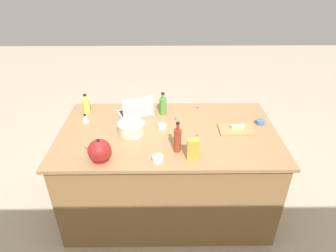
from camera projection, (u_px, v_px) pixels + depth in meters
name	position (u px, v px, depth m)	size (l,w,h in m)	color
ground_plane	(168.00, 203.00, 3.04)	(12.00, 12.00, 0.00)	#B7A88E
island_counter	(168.00, 170.00, 2.81)	(1.93, 1.10, 0.90)	olive
laptop	(136.00, 111.00, 2.79)	(0.37, 0.33, 0.22)	#B7B7BC
mixing_bowl_large	(131.00, 128.00, 2.52)	(0.24, 0.24, 0.10)	beige
bottle_soy	(178.00, 140.00, 2.26)	(0.06, 0.06, 0.26)	maroon
bottle_oil	(86.00, 106.00, 2.83)	(0.07, 0.07, 0.20)	#DBC64C
bottle_olive	(163.00, 106.00, 2.80)	(0.07, 0.07, 0.22)	#4C8C38
kettle	(100.00, 151.00, 2.18)	(0.21, 0.18, 0.20)	maroon
cutting_board	(236.00, 129.00, 2.58)	(0.31, 0.19, 0.02)	#AD7F4C
butter_stick_left	(237.00, 127.00, 2.56)	(0.11, 0.04, 0.04)	#F4E58C
ramekin_small	(158.00, 158.00, 2.20)	(0.08, 0.08, 0.04)	white
ramekin_medium	(260.00, 122.00, 2.67)	(0.08, 0.08, 0.04)	slate
ramekin_wide	(162.00, 126.00, 2.61)	(0.07, 0.07, 0.04)	white
kitchen_timer	(85.00, 118.00, 2.70)	(0.07, 0.07, 0.08)	#B2B2B7
candy_bag	(193.00, 149.00, 2.19)	(0.09, 0.06, 0.17)	gold
candy_0	(132.00, 123.00, 2.68)	(0.02, 0.02, 0.02)	orange
candy_2	(198.00, 107.00, 2.95)	(0.02, 0.02, 0.02)	#CC3399
candy_4	(197.00, 135.00, 2.50)	(0.02, 0.02, 0.02)	orange
candy_6	(176.00, 118.00, 2.75)	(0.02, 0.02, 0.02)	green
candy_7	(163.00, 127.00, 2.61)	(0.02, 0.02, 0.02)	yellow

